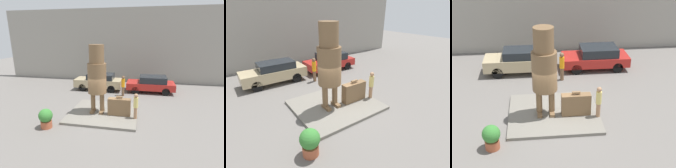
% 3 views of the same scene
% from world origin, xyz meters
% --- Properties ---
extents(ground_plane, '(60.00, 60.00, 0.00)m').
position_xyz_m(ground_plane, '(0.00, 0.00, 0.00)').
color(ground_plane, slate).
extents(pedestal, '(4.47, 3.97, 0.15)m').
position_xyz_m(pedestal, '(0.00, 0.00, 0.07)').
color(pedestal, slate).
rests_on(pedestal, ground_plane).
extents(building_backdrop, '(28.00, 0.60, 7.97)m').
position_xyz_m(building_backdrop, '(0.00, 9.35, 3.99)').
color(building_backdrop, gray).
rests_on(building_backdrop, ground_plane).
extents(statue_figure, '(1.19, 1.19, 4.41)m').
position_xyz_m(statue_figure, '(-0.41, -0.07, 2.73)').
color(statue_figure, brown).
rests_on(statue_figure, pedestal).
extents(giant_suitcase, '(1.44, 0.43, 1.28)m').
position_xyz_m(giant_suitcase, '(1.07, -0.29, 0.70)').
color(giant_suitcase, brown).
rests_on(giant_suitcase, pedestal).
extents(tourist, '(0.27, 0.27, 1.60)m').
position_xyz_m(tourist, '(2.12, -0.60, 1.03)').
color(tourist, '#A87A56').
rests_on(tourist, pedestal).
extents(parked_car_tan, '(4.47, 1.70, 1.58)m').
position_xyz_m(parked_car_tan, '(-1.72, 5.27, 0.85)').
color(parked_car_tan, tan).
rests_on(parked_car_tan, ground_plane).
extents(parked_car_red, '(4.30, 1.90, 1.51)m').
position_xyz_m(parked_car_red, '(3.19, 5.47, 0.80)').
color(parked_car_red, '#B2231E').
rests_on(parked_car_red, ground_plane).
extents(planter_pot, '(0.77, 0.77, 1.13)m').
position_xyz_m(planter_pot, '(-2.79, -2.39, 0.60)').
color(planter_pot, '#AD5638').
rests_on(planter_pot, ground_plane).
extents(worker_hivis, '(0.30, 0.30, 1.78)m').
position_xyz_m(worker_hivis, '(0.78, 3.90, 0.98)').
color(worker_hivis, brown).
rests_on(worker_hivis, ground_plane).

